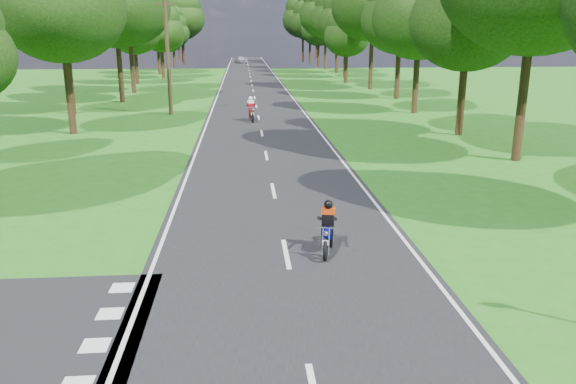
{
  "coord_description": "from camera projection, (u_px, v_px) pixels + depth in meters",
  "views": [
    {
      "loc": [
        -1.02,
        -11.38,
        5.5
      ],
      "look_at": [
        0.21,
        4.0,
        1.1
      ],
      "focal_mm": 35.0,
      "sensor_mm": 36.0,
      "label": 1
    }
  ],
  "objects": [
    {
      "name": "rider_far_red",
      "position": [
        251.0,
        109.0,
        35.85
      ],
      "size": [
        0.78,
        1.9,
        1.54
      ],
      "primitive_type": null,
      "rotation": [
        0.0,
        0.0,
        0.09
      ],
      "color": "#A0180C",
      "rests_on": "main_road"
    },
    {
      "name": "ground",
      "position": [
        293.0,
        289.0,
        12.5
      ],
      "size": [
        160.0,
        160.0,
        0.0
      ],
      "primitive_type": "plane",
      "color": "#256216",
      "rests_on": "ground"
    },
    {
      "name": "rider_near_blue",
      "position": [
        327.0,
        226.0,
        14.46
      ],
      "size": [
        0.85,
        1.66,
        1.32
      ],
      "primitive_type": null,
      "rotation": [
        0.0,
        0.0,
        -0.21
      ],
      "color": "#0B0B81",
      "rests_on": "main_road"
    },
    {
      "name": "treeline",
      "position": [
        261.0,
        9.0,
        67.93
      ],
      "size": [
        40.0,
        115.35,
        14.78
      ],
      "color": "black",
      "rests_on": "ground"
    },
    {
      "name": "telegraph_pole",
      "position": [
        168.0,
        54.0,
        37.77
      ],
      "size": [
        1.2,
        0.26,
        8.0
      ],
      "color": "#382616",
      "rests_on": "ground"
    },
    {
      "name": "road_markings",
      "position": [
        251.0,
        87.0,
        58.62
      ],
      "size": [
        7.4,
        140.0,
        0.01
      ],
      "color": "silver",
      "rests_on": "main_road"
    },
    {
      "name": "main_road",
      "position": [
        252.0,
        85.0,
        60.43
      ],
      "size": [
        7.0,
        140.0,
        0.02
      ],
      "primitive_type": "cube",
      "color": "black",
      "rests_on": "ground"
    },
    {
      "name": "distant_car",
      "position": [
        241.0,
        60.0,
        103.09
      ],
      "size": [
        2.73,
        4.15,
        1.31
      ],
      "primitive_type": "imported",
      "rotation": [
        0.0,
        0.0,
        0.33
      ],
      "color": "silver",
      "rests_on": "main_road"
    }
  ]
}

